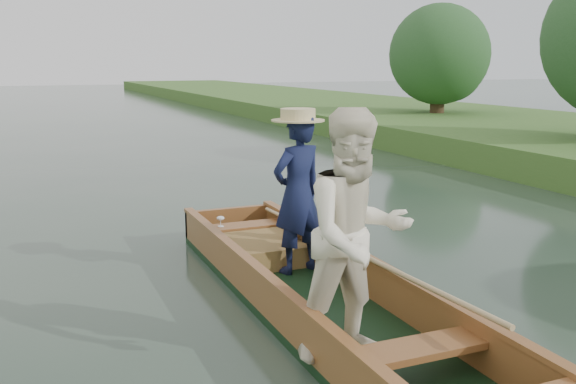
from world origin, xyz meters
name	(u,v)px	position (x,y,z in m)	size (l,w,h in m)	color
ground	(314,308)	(0.00, 0.00, 0.00)	(120.00, 120.00, 0.00)	#283D30
trees_far	(165,50)	(0.56, 8.36, 2.41)	(22.64, 11.40, 4.29)	#47331E
punt	(322,248)	(-0.05, -0.25, 0.63)	(1.20, 5.00, 1.87)	black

